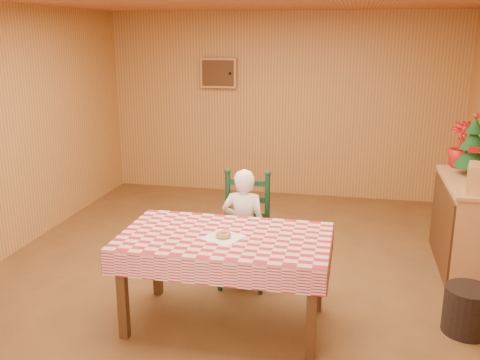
# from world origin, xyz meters

# --- Properties ---
(ground) EXTENTS (6.00, 6.00, 0.00)m
(ground) POSITION_xyz_m (0.00, 0.00, 0.00)
(ground) COLOR brown
(ground) RESTS_ON ground
(cabin_walls) EXTENTS (5.10, 6.05, 2.65)m
(cabin_walls) POSITION_xyz_m (-0.00, 0.53, 1.83)
(cabin_walls) COLOR #C48946
(cabin_walls) RESTS_ON ground
(dining_table) EXTENTS (1.66, 0.96, 0.77)m
(dining_table) POSITION_xyz_m (0.09, -0.78, 0.69)
(dining_table) COLOR #4E2C14
(dining_table) RESTS_ON ground
(ladder_chair) EXTENTS (0.44, 0.40, 1.08)m
(ladder_chair) POSITION_xyz_m (0.09, 0.01, 0.50)
(ladder_chair) COLOR black
(ladder_chair) RESTS_ON ground
(seated_child) EXTENTS (0.41, 0.27, 1.12)m
(seated_child) POSITION_xyz_m (0.09, -0.05, 0.56)
(seated_child) COLOR white
(seated_child) RESTS_ON ground
(napkin) EXTENTS (0.34, 0.34, 0.00)m
(napkin) POSITION_xyz_m (0.09, -0.83, 0.77)
(napkin) COLOR white
(napkin) RESTS_ON dining_table
(donut) EXTENTS (0.15, 0.15, 0.04)m
(donut) POSITION_xyz_m (0.09, -0.83, 0.79)
(donut) COLOR #B38740
(donut) RESTS_ON napkin
(shelf_unit) EXTENTS (0.54, 1.24, 0.93)m
(shelf_unit) POSITION_xyz_m (2.19, 0.72, 0.47)
(shelf_unit) COLOR tan
(shelf_unit) RESTS_ON ground
(christmas_tree) EXTENTS (0.34, 0.34, 0.62)m
(christmas_tree) POSITION_xyz_m (2.20, 0.97, 1.21)
(christmas_tree) COLOR #4E2C14
(christmas_tree) RESTS_ON shelf_unit
(flower_arrangement) EXTENTS (0.31, 0.31, 0.48)m
(flower_arrangement) POSITION_xyz_m (2.15, 1.27, 1.17)
(flower_arrangement) COLOR #B11210
(flower_arrangement) RESTS_ON shelf_unit
(storage_bin) EXTENTS (0.42, 0.42, 0.38)m
(storage_bin) POSITION_xyz_m (1.99, -0.51, 0.19)
(storage_bin) COLOR black
(storage_bin) RESTS_ON ground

